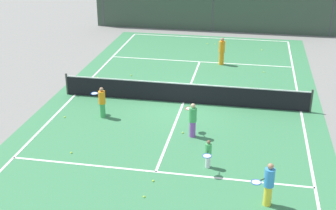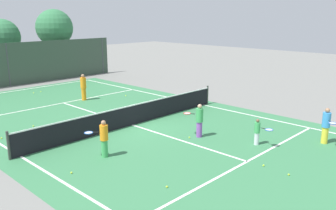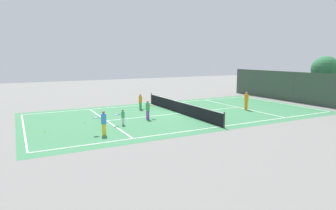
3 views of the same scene
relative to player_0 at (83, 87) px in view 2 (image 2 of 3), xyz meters
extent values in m
plane|color=slate|center=(-1.32, -6.16, -0.84)|extent=(80.00, 80.00, 0.00)
cube|color=#387A4C|center=(-1.32, -6.16, -0.84)|extent=(13.00, 25.00, 0.00)
cube|color=white|center=(-6.82, -6.16, -0.83)|extent=(0.10, 24.00, 0.01)
cube|color=white|center=(4.18, -6.16, -0.83)|extent=(0.10, 24.00, 0.01)
cube|color=white|center=(-1.32, 5.84, -0.83)|extent=(11.00, 0.10, 0.01)
cube|color=white|center=(-1.32, -12.56, -0.83)|extent=(11.00, 0.10, 0.01)
cube|color=white|center=(-1.32, 0.24, -0.83)|extent=(11.00, 0.10, 0.01)
cube|color=white|center=(-1.32, -6.16, -0.83)|extent=(0.10, 12.80, 0.01)
cylinder|color=#333833|center=(-7.22, -6.16, -0.29)|extent=(0.10, 0.10, 1.10)
cylinder|color=#333833|center=(4.58, -6.16, -0.29)|extent=(0.10, 0.10, 1.10)
cube|color=black|center=(-1.32, -6.16, -0.36)|extent=(11.80, 0.03, 0.95)
cube|color=white|center=(-1.32, -6.16, 0.14)|extent=(11.80, 0.04, 0.05)
cube|color=#384C3D|center=(-1.32, 7.84, 0.76)|extent=(18.00, 0.06, 3.20)
cylinder|color=#3F4447|center=(-1.32, 7.84, 0.76)|extent=(0.12, 0.12, 3.20)
cylinder|color=#3F4447|center=(7.18, 7.84, 0.76)|extent=(0.12, 0.12, 3.20)
cylinder|color=brown|center=(-0.20, 11.20, 0.35)|extent=(0.48, 0.48, 2.37)
sphere|color=#337547|center=(-0.20, 11.20, 2.61)|extent=(2.89, 2.89, 2.89)
cylinder|color=brown|center=(3.78, 9.91, 0.63)|extent=(0.46, 0.46, 2.93)
sphere|color=#337547|center=(3.78, 9.91, 3.27)|extent=(3.14, 3.14, 3.14)
cylinder|color=orange|center=(0.00, 0.00, -0.46)|extent=(0.28, 0.28, 0.76)
cylinder|color=orange|center=(0.00, 0.00, 0.26)|extent=(0.35, 0.35, 0.67)
sphere|color=#A37556|center=(0.00, 0.00, 0.70)|extent=(0.21, 0.21, 0.21)
cylinder|color=yellow|center=(2.56, -13.82, -0.49)|extent=(0.26, 0.26, 0.70)
cylinder|color=#388CD8|center=(2.56, -13.82, 0.17)|extent=(0.32, 0.32, 0.62)
sphere|color=#A37556|center=(2.56, -13.82, 0.58)|extent=(0.19, 0.19, 0.19)
cylinder|color=black|center=(2.34, -14.04, 0.21)|extent=(0.17, 0.16, 0.03)
torus|color=blue|center=(2.16, -14.21, 0.21)|extent=(0.47, 0.47, 0.03)
cylinder|color=silver|center=(2.16, -14.21, 0.21)|extent=(0.39, 0.39, 0.00)
cylinder|color=#3FA559|center=(-4.63, -8.45, -0.51)|extent=(0.24, 0.24, 0.67)
cylinder|color=orange|center=(-4.63, -8.45, 0.12)|extent=(0.30, 0.30, 0.58)
sphere|color=#A37556|center=(-4.63, -8.45, 0.50)|extent=(0.18, 0.18, 0.18)
cylinder|color=black|center=(-4.87, -8.27, 0.15)|extent=(0.18, 0.14, 0.03)
torus|color=blue|center=(-5.07, -8.12, 0.15)|extent=(0.46, 0.46, 0.03)
cylinder|color=silver|center=(-5.07, -8.12, 0.15)|extent=(0.39, 0.39, 0.00)
cylinder|color=purple|center=(-0.42, -9.58, -0.49)|extent=(0.25, 0.25, 0.69)
cylinder|color=#3FA559|center=(-0.42, -9.58, 0.15)|extent=(0.32, 0.32, 0.60)
sphere|color=tan|center=(-0.42, -9.58, 0.54)|extent=(0.19, 0.19, 0.19)
cylinder|color=black|center=(-0.54, -9.30, 0.18)|extent=(0.11, 0.19, 0.03)
torus|color=red|center=(-0.65, -9.07, 0.18)|extent=(0.44, 0.44, 0.03)
cylinder|color=silver|center=(-0.65, -9.07, 0.18)|extent=(0.37, 0.37, 0.00)
cylinder|color=silver|center=(0.47, -11.88, -0.58)|extent=(0.19, 0.19, 0.51)
cylinder|color=#3FA559|center=(0.47, -11.88, -0.10)|extent=(0.23, 0.23, 0.45)
sphere|color=brown|center=(0.47, -11.88, 0.19)|extent=(0.14, 0.14, 0.14)
cylinder|color=black|center=(0.47, -12.15, -0.08)|extent=(0.03, 0.20, 0.03)
torus|color=blue|center=(0.48, -12.40, -0.08)|extent=(0.33, 0.33, 0.03)
cylinder|color=silver|center=(0.48, -12.40, -0.08)|extent=(0.28, 0.28, 0.00)
sphere|color=#CCE533|center=(-1.37, -14.17, -0.80)|extent=(0.07, 0.07, 0.07)
sphere|color=#CCE533|center=(-4.79, -11.85, -0.80)|extent=(0.07, 0.07, 0.07)
sphere|color=#CCE533|center=(2.50, -1.04, -0.80)|extent=(0.07, 0.07, 0.07)
sphere|color=#CCE533|center=(-6.52, -3.61, -0.80)|extent=(0.07, 0.07, 0.07)
sphere|color=#CCE533|center=(-1.28, 4.17, -0.80)|extent=(0.07, 0.07, 0.07)
sphere|color=#CCE533|center=(-4.77, -2.95, -0.80)|extent=(0.07, 0.07, 0.07)
sphere|color=#CCE533|center=(-1.28, -13.19, -0.80)|extent=(0.07, 0.07, 0.07)
sphere|color=#CCE533|center=(-6.23, -4.60, -0.80)|extent=(0.07, 0.07, 0.07)
sphere|color=#CCE533|center=(-6.29, -8.84, -0.80)|extent=(0.07, 0.07, 0.07)
sphere|color=#CCE533|center=(2.38, 3.39, -0.80)|extent=(0.07, 0.07, 0.07)
sphere|color=#CCE533|center=(-0.75, 4.19, -0.80)|extent=(0.07, 0.07, 0.07)
sphere|color=#CCE533|center=(-0.84, -9.39, -0.80)|extent=(0.07, 0.07, 0.07)
camera|label=1|loc=(1.73, -26.44, 7.95)|focal=49.47mm
camera|label=2|loc=(-11.97, -18.80, 4.33)|focal=38.01mm
camera|label=3|loc=(19.75, -18.44, 3.88)|focal=31.11mm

